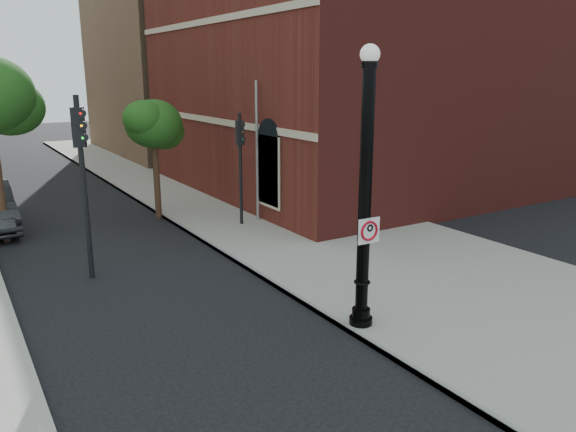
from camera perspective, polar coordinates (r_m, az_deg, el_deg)
ground at (r=11.08m, az=-0.88°, el=-15.14°), size 120.00×120.00×0.00m
sidewalk_right at (r=21.98m, az=-0.86°, el=0.14°), size 8.00×60.00×0.12m
curb_edge at (r=20.30m, az=-10.47°, el=-1.27°), size 0.10×60.00×0.14m
brick_wall_building at (r=30.59m, az=11.88°, el=15.56°), size 22.30×16.30×12.50m
bg_building_tan_b at (r=43.66m, az=-3.23°, el=16.36°), size 22.00×14.00×14.00m
lamppost at (r=11.75m, az=7.80°, el=1.02°), size 0.51×0.51×6.01m
no_parking_sign at (r=11.76m, az=8.22°, el=-1.48°), size 0.55×0.07×0.55m
traffic_signal_left at (r=15.60m, az=-20.23°, el=5.59°), size 0.39×0.43×4.92m
traffic_signal_right at (r=19.98m, az=-4.87°, el=6.56°), size 0.30×0.35×4.10m
utility_pole at (r=20.54m, az=-3.15°, el=6.34°), size 0.10×0.10×5.20m
street_tree_c at (r=21.74m, az=-13.45°, el=8.95°), size 2.51×2.26×4.51m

